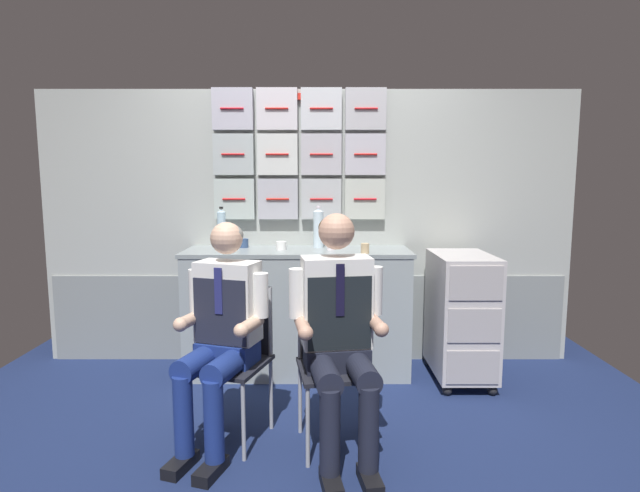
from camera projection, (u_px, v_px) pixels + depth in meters
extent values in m
cube|color=#19254C|center=(305.00, 447.00, 2.80)|extent=(4.80, 4.80, 0.04)
cube|color=#AAB0AB|center=(311.00, 228.00, 4.03)|extent=(4.20, 0.06, 2.15)
cube|color=gray|center=(311.00, 318.00, 4.09)|extent=(4.12, 0.01, 0.69)
cube|color=#B1BFBA|center=(237.00, 199.00, 3.94)|extent=(0.31, 0.06, 0.31)
cylinder|color=red|center=(236.00, 199.00, 3.90)|extent=(0.18, 0.01, 0.01)
cube|color=#ADAEB9|center=(281.00, 199.00, 3.94)|extent=(0.31, 0.06, 0.31)
cylinder|color=red|center=(280.00, 199.00, 3.90)|extent=(0.18, 0.01, 0.01)
cube|color=#B1B5B7|center=(324.00, 199.00, 3.94)|extent=(0.31, 0.06, 0.31)
cylinder|color=red|center=(324.00, 199.00, 3.90)|extent=(0.18, 0.01, 0.01)
cube|color=beige|center=(367.00, 199.00, 3.94)|extent=(0.31, 0.06, 0.31)
cylinder|color=red|center=(368.00, 199.00, 3.90)|extent=(0.18, 0.01, 0.01)
cube|color=#A9B4B4|center=(236.00, 155.00, 3.90)|extent=(0.31, 0.06, 0.31)
cylinder|color=red|center=(235.00, 154.00, 3.86)|extent=(0.18, 0.01, 0.01)
cube|color=silver|center=(280.00, 155.00, 3.89)|extent=(0.31, 0.06, 0.31)
cylinder|color=red|center=(280.00, 154.00, 3.86)|extent=(0.18, 0.01, 0.01)
cube|color=#B2AFB8|center=(324.00, 155.00, 3.89)|extent=(0.31, 0.06, 0.31)
cylinder|color=red|center=(324.00, 154.00, 3.86)|extent=(0.18, 0.01, 0.01)
cube|color=#B7B4C0|center=(368.00, 154.00, 3.89)|extent=(0.31, 0.06, 0.31)
cylinder|color=red|center=(368.00, 154.00, 3.85)|extent=(0.18, 0.01, 0.01)
cube|color=#B5B3C3|center=(235.00, 109.00, 3.85)|extent=(0.31, 0.06, 0.31)
cylinder|color=red|center=(234.00, 108.00, 3.81)|extent=(0.18, 0.01, 0.01)
cube|color=silver|center=(280.00, 109.00, 3.85)|extent=(0.31, 0.06, 0.31)
cylinder|color=red|center=(279.00, 108.00, 3.81)|extent=(0.18, 0.01, 0.01)
cube|color=silver|center=(324.00, 109.00, 3.85)|extent=(0.31, 0.06, 0.31)
cylinder|color=red|center=(324.00, 108.00, 3.81)|extent=(0.18, 0.01, 0.01)
cube|color=#B0AFB5|center=(368.00, 109.00, 3.85)|extent=(0.31, 0.06, 0.31)
cylinder|color=red|center=(369.00, 108.00, 3.81)|extent=(0.18, 0.01, 0.01)
cube|color=red|center=(305.00, 97.00, 3.85)|extent=(0.20, 0.02, 0.05)
cube|color=#929D9F|center=(300.00, 313.00, 3.82)|extent=(1.65, 0.52, 0.91)
cube|color=gray|center=(300.00, 252.00, 3.76)|extent=(1.68, 0.53, 0.03)
sphere|color=black|center=(450.00, 390.00, 3.43)|extent=(0.07, 0.07, 0.07)
sphere|color=black|center=(495.00, 390.00, 3.43)|extent=(0.07, 0.07, 0.07)
sphere|color=black|center=(432.00, 361.00, 3.98)|extent=(0.07, 0.07, 0.07)
sphere|color=black|center=(471.00, 362.00, 3.97)|extent=(0.07, 0.07, 0.07)
cube|color=beige|center=(464.00, 313.00, 3.64)|extent=(0.40, 0.64, 0.86)
cube|color=#AEA9A9|center=(476.00, 368.00, 3.36)|extent=(0.35, 0.01, 0.23)
cube|color=#AEA9A9|center=(477.00, 326.00, 3.32)|extent=(0.35, 0.01, 0.23)
cube|color=#AEA9A9|center=(479.00, 283.00, 3.28)|extent=(0.35, 0.01, 0.23)
cylinder|color=#28282D|center=(479.00, 264.00, 3.29)|extent=(0.32, 0.02, 0.02)
cylinder|color=#A8AAAF|center=(186.00, 412.00, 2.72)|extent=(0.02, 0.02, 0.43)
cylinder|color=#A8AAAF|center=(246.00, 421.00, 2.61)|extent=(0.02, 0.02, 0.43)
cylinder|color=#A8AAAF|center=(219.00, 386.00, 3.06)|extent=(0.02, 0.02, 0.43)
cylinder|color=#A8AAAF|center=(273.00, 394.00, 2.95)|extent=(0.02, 0.02, 0.43)
cube|color=black|center=(230.00, 364.00, 2.81)|extent=(0.50, 0.50, 0.02)
cube|color=black|center=(245.00, 318.00, 2.96)|extent=(0.36, 0.14, 0.40)
cylinder|color=#A8AAAF|center=(217.00, 316.00, 3.01)|extent=(0.02, 0.02, 0.40)
cylinder|color=#A8AAAF|center=(273.00, 321.00, 2.89)|extent=(0.02, 0.02, 0.40)
cube|color=black|center=(183.00, 464.00, 2.55)|extent=(0.15, 0.24, 0.06)
cube|color=black|center=(214.00, 470.00, 2.50)|extent=(0.15, 0.24, 0.06)
cylinder|color=navy|center=(186.00, 416.00, 2.56)|extent=(0.10, 0.10, 0.42)
cylinder|color=navy|center=(216.00, 421.00, 2.50)|extent=(0.10, 0.10, 0.42)
cylinder|color=navy|center=(201.00, 361.00, 2.68)|extent=(0.23, 0.38, 0.13)
cylinder|color=navy|center=(230.00, 365.00, 2.62)|extent=(0.23, 0.38, 0.13)
cube|color=navy|center=(230.00, 352.00, 2.80)|extent=(0.36, 0.29, 0.12)
cube|color=white|center=(231.00, 301.00, 2.78)|extent=(0.37, 0.28, 0.45)
cube|color=#202333|center=(222.00, 312.00, 2.69)|extent=(0.30, 0.11, 0.36)
cube|color=navy|center=(221.00, 291.00, 2.67)|extent=(0.04, 0.02, 0.25)
cylinder|color=white|center=(199.00, 290.00, 2.83)|extent=(0.08, 0.08, 0.24)
cylinder|color=#DBAE91|center=(193.00, 319.00, 2.75)|extent=(0.13, 0.23, 0.07)
sphere|color=#DBAE91|center=(183.00, 324.00, 2.66)|extent=(0.08, 0.08, 0.08)
cylinder|color=white|center=(263.00, 295.00, 2.71)|extent=(0.08, 0.08, 0.24)
cylinder|color=#DBAE91|center=(252.00, 325.00, 2.64)|extent=(0.13, 0.23, 0.07)
sphere|color=#DBAE91|center=(243.00, 331.00, 2.55)|extent=(0.08, 0.08, 0.08)
sphere|color=#DBAE91|center=(229.00, 238.00, 2.74)|extent=(0.18, 0.18, 0.18)
ellipsoid|color=gray|center=(230.00, 235.00, 2.75)|extent=(0.21, 0.20, 0.12)
cylinder|color=#A8AAAF|center=(310.00, 427.00, 2.55)|extent=(0.02, 0.02, 0.43)
cylinder|color=#A8AAAF|center=(379.00, 422.00, 2.60)|extent=(0.02, 0.02, 0.43)
cylinder|color=#A8AAAF|center=(302.00, 397.00, 2.90)|extent=(0.02, 0.02, 0.43)
cylinder|color=#A8AAAF|center=(363.00, 394.00, 2.95)|extent=(0.02, 0.02, 0.43)
cube|color=black|center=(339.00, 370.00, 2.72)|extent=(0.45, 0.45, 0.02)
cube|color=black|center=(333.00, 322.00, 2.88)|extent=(0.37, 0.08, 0.40)
cylinder|color=#A8AAAF|center=(302.00, 324.00, 2.85)|extent=(0.02, 0.02, 0.40)
cylinder|color=#A8AAAF|center=(364.00, 321.00, 2.90)|extent=(0.02, 0.02, 0.40)
cube|color=black|center=(334.00, 483.00, 2.38)|extent=(0.12, 0.23, 0.06)
cube|color=black|center=(372.00, 480.00, 2.41)|extent=(0.12, 0.23, 0.06)
cylinder|color=#1B1E2D|center=(332.00, 432.00, 2.39)|extent=(0.10, 0.10, 0.42)
cylinder|color=#1B1E2D|center=(371.00, 429.00, 2.42)|extent=(0.10, 0.10, 0.42)
cylinder|color=#1B1E2D|center=(327.00, 372.00, 2.53)|extent=(0.18, 0.40, 0.13)
cylinder|color=#1B1E2D|center=(363.00, 370.00, 2.56)|extent=(0.18, 0.40, 0.13)
cube|color=#1B1E2D|center=(339.00, 357.00, 2.71)|extent=(0.37, 0.25, 0.12)
cube|color=white|center=(339.00, 302.00, 2.69)|extent=(0.39, 0.25, 0.48)
cube|color=black|center=(342.00, 314.00, 2.60)|extent=(0.33, 0.06, 0.39)
cube|color=black|center=(343.00, 290.00, 2.57)|extent=(0.04, 0.01, 0.27)
cylinder|color=white|center=(299.00, 293.00, 2.66)|extent=(0.08, 0.08, 0.26)
cylinder|color=tan|center=(306.00, 327.00, 2.57)|extent=(0.10, 0.25, 0.07)
sphere|color=tan|center=(308.00, 333.00, 2.47)|extent=(0.08, 0.08, 0.08)
cylinder|color=white|center=(377.00, 291.00, 2.72)|extent=(0.08, 0.08, 0.26)
cylinder|color=tan|center=(378.00, 324.00, 2.63)|extent=(0.10, 0.25, 0.07)
sphere|color=tan|center=(384.00, 330.00, 2.52)|extent=(0.08, 0.08, 0.08)
sphere|color=tan|center=(339.00, 231.00, 2.65)|extent=(0.19, 0.19, 0.19)
ellipsoid|color=brown|center=(339.00, 228.00, 2.66)|extent=(0.21, 0.20, 0.13)
cylinder|color=#AACEE0|center=(224.00, 230.00, 3.85)|extent=(0.06, 0.06, 0.27)
cone|color=#AACEE0|center=(224.00, 211.00, 3.83)|extent=(0.06, 0.06, 0.02)
cylinder|color=black|center=(224.00, 208.00, 3.82)|extent=(0.03, 0.03, 0.02)
cylinder|color=silver|center=(321.00, 230.00, 3.87)|extent=(0.08, 0.08, 0.28)
cone|color=silver|center=(321.00, 210.00, 3.85)|extent=(0.08, 0.08, 0.02)
cylinder|color=silver|center=(321.00, 207.00, 3.85)|extent=(0.04, 0.04, 0.02)
cylinder|color=#D0B182|center=(368.00, 248.00, 3.57)|extent=(0.06, 0.06, 0.07)
cylinder|color=#382114|center=(368.00, 244.00, 3.56)|extent=(0.05, 0.05, 0.01)
cylinder|color=white|center=(333.00, 245.00, 3.75)|extent=(0.06, 0.06, 0.07)
cylinder|color=#382114|center=(333.00, 241.00, 3.74)|extent=(0.05, 0.05, 0.01)
cylinder|color=navy|center=(246.00, 243.00, 3.88)|extent=(0.07, 0.07, 0.07)
cylinder|color=#382114|center=(246.00, 240.00, 3.88)|extent=(0.06, 0.06, 0.01)
cylinder|color=white|center=(284.00, 246.00, 3.75)|extent=(0.08, 0.08, 0.06)
cylinder|color=#382114|center=(284.00, 242.00, 3.75)|extent=(0.06, 0.06, 0.01)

